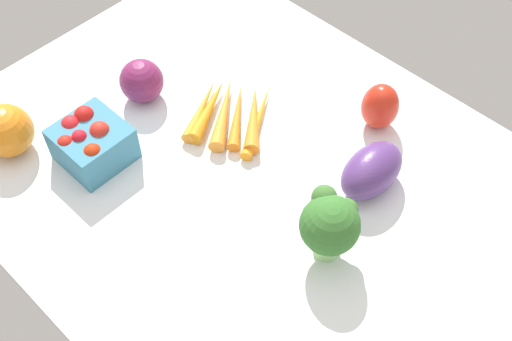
{
  "coord_description": "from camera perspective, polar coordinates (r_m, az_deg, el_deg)",
  "views": [
    {
      "loc": [
        -44.15,
        45.95,
        86.82
      ],
      "look_at": [
        0.0,
        0.0,
        4.0
      ],
      "focal_mm": 45.35,
      "sensor_mm": 36.0,
      "label": 1
    }
  ],
  "objects": [
    {
      "name": "eggplant",
      "position": [
        1.04,
        10.17,
        0.0
      ],
      "size": [
        7.62,
        12.43,
        7.58
      ],
      "primitive_type": "ellipsoid",
      "rotation": [
        0.0,
        0.0,
        1.57
      ],
      "color": "#553374",
      "rests_on": "tablecloth"
    },
    {
      "name": "red_onion_center",
      "position": [
        1.17,
        -10.06,
        7.78
      ],
      "size": [
        7.83,
        7.83,
        7.83
      ],
      "primitive_type": "sphere",
      "color": "#772352",
      "rests_on": "tablecloth"
    },
    {
      "name": "heirloom_tomato_orange",
      "position": [
        1.14,
        -21.17,
        3.3
      ],
      "size": [
        8.96,
        8.96,
        8.96
      ],
      "primitive_type": "sphere",
      "color": "orange",
      "rests_on": "tablecloth"
    },
    {
      "name": "broccoli_head",
      "position": [
        0.93,
        6.52,
        -4.68
      ],
      "size": [
        9.3,
        9.75,
        11.68
      ],
      "color": "#92D37E",
      "rests_on": "tablecloth"
    },
    {
      "name": "carrot_bunch",
      "position": [
        1.14,
        -2.33,
        5.09
      ],
      "size": [
        18.66,
        20.39,
        2.84
      ],
      "color": "orange",
      "rests_on": "tablecloth"
    },
    {
      "name": "bell_pepper_red",
      "position": [
        1.12,
        10.89,
        5.58
      ],
      "size": [
        8.73,
        8.73,
        8.8
      ],
      "primitive_type": "ellipsoid",
      "rotation": [
        0.0,
        0.0,
        4.2
      ],
      "color": "red",
      "rests_on": "tablecloth"
    },
    {
      "name": "tablecloth",
      "position": [
        1.07,
        -0.0,
        -0.98
      ],
      "size": [
        104.0,
        76.0,
        2.0
      ],
      "primitive_type": "cube",
      "color": "white",
      "rests_on": "ground"
    },
    {
      "name": "berry_basket",
      "position": [
        1.09,
        -14.32,
        2.46
      ],
      "size": [
        10.78,
        10.78,
        8.2
      ],
      "color": "teal",
      "rests_on": "tablecloth"
    }
  ]
}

